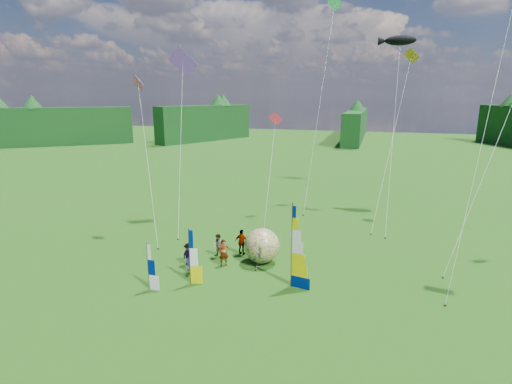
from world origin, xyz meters
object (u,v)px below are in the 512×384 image
(side_banner_far, at_px, (148,267))
(bol_inflatable, at_px, (262,246))
(feather_banner_main, at_px, (292,247))
(side_banner_left, at_px, (190,257))
(spectator_a, at_px, (224,253))
(camp_chair, at_px, (192,267))
(spectator_c, at_px, (188,254))
(kite_whale, at_px, (394,119))
(spectator_b, at_px, (218,246))
(spectator_d, at_px, (242,242))

(side_banner_far, bearing_deg, bol_inflatable, 47.01)
(feather_banner_main, height_order, side_banner_left, feather_banner_main)
(spectator_a, distance_m, camp_chair, 2.42)
(spectator_c, height_order, kite_whale, kite_whale)
(side_banner_left, bearing_deg, spectator_b, 75.91)
(spectator_a, relative_size, camp_chair, 1.79)
(spectator_a, relative_size, kite_whale, 0.10)
(spectator_c, distance_m, spectator_d, 3.95)
(spectator_a, height_order, spectator_d, spectator_d)
(spectator_d, bearing_deg, feather_banner_main, 146.56)
(side_banner_left, bearing_deg, spectator_a, 59.95)
(side_banner_left, relative_size, spectator_b, 2.01)
(kite_whale, bearing_deg, spectator_c, -122.28)
(feather_banner_main, relative_size, side_banner_left, 1.46)
(spectator_a, xyz_separation_m, kite_whale, (10.55, 14.96, 8.10))
(feather_banner_main, relative_size, spectator_a, 2.76)
(spectator_a, bearing_deg, camp_chair, -162.97)
(feather_banner_main, height_order, spectator_d, feather_banner_main)
(camp_chair, bearing_deg, spectator_a, 29.75)
(feather_banner_main, relative_size, kite_whale, 0.28)
(side_banner_far, distance_m, camp_chair, 3.11)
(spectator_b, distance_m, camp_chair, 3.12)
(side_banner_left, height_order, bol_inflatable, side_banner_left)
(feather_banner_main, bearing_deg, bol_inflatable, 142.81)
(side_banner_left, height_order, kite_whale, kite_whale)
(feather_banner_main, bearing_deg, kite_whale, 81.43)
(side_banner_left, relative_size, kite_whale, 0.19)
(side_banner_left, bearing_deg, spectator_d, 61.15)
(kite_whale, bearing_deg, side_banner_left, -115.25)
(spectator_b, bearing_deg, feather_banner_main, -5.47)
(spectator_a, xyz_separation_m, camp_chair, (-1.46, -1.89, -0.40))
(spectator_d, distance_m, kite_whale, 18.18)
(feather_banner_main, bearing_deg, spectator_c, -177.67)
(side_banner_far, xyz_separation_m, spectator_b, (2.07, 5.62, -0.57))
(side_banner_left, distance_m, bol_inflatable, 5.43)
(feather_banner_main, bearing_deg, camp_chair, -167.25)
(side_banner_far, relative_size, kite_whale, 0.16)
(spectator_c, xyz_separation_m, kite_whale, (12.87, 15.56, 8.24))
(camp_chair, bearing_deg, bol_inflatable, 17.49)
(side_banner_far, distance_m, spectator_a, 5.37)
(side_banner_left, distance_m, spectator_c, 2.97)
(spectator_d, bearing_deg, spectator_a, 82.59)
(spectator_a, bearing_deg, spectator_b, 91.41)
(spectator_d, xyz_separation_m, kite_whale, (10.01, 12.85, 8.07))
(feather_banner_main, distance_m, spectator_c, 7.50)
(spectator_c, bearing_deg, feather_banner_main, -84.62)
(side_banner_far, bearing_deg, side_banner_left, 34.63)
(side_banner_left, relative_size, spectator_c, 2.24)
(side_banner_left, distance_m, spectator_d, 5.46)
(feather_banner_main, relative_size, spectator_d, 2.67)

